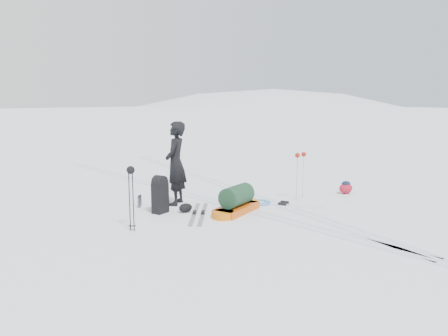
{
  "coord_description": "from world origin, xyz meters",
  "views": [
    {
      "loc": [
        -6.38,
        -7.99,
        2.58
      ],
      "look_at": [
        -0.23,
        -0.16,
        0.95
      ],
      "focal_mm": 35.0,
      "sensor_mm": 36.0,
      "label": 1
    }
  ],
  "objects_px": {
    "skier": "(176,163)",
    "pulk_sled": "(237,202)",
    "ski_poles_black": "(131,178)",
    "expedition_rucksack": "(161,195)"
  },
  "relations": [
    {
      "from": "pulk_sled",
      "to": "expedition_rucksack",
      "type": "bearing_deg",
      "value": 121.03
    },
    {
      "from": "skier",
      "to": "ski_poles_black",
      "type": "distance_m",
      "value": 2.21
    },
    {
      "from": "skier",
      "to": "pulk_sled",
      "type": "bearing_deg",
      "value": 72.02
    },
    {
      "from": "skier",
      "to": "pulk_sled",
      "type": "xyz_separation_m",
      "value": [
        0.66,
        -1.49,
        -0.77
      ]
    },
    {
      "from": "skier",
      "to": "pulk_sled",
      "type": "distance_m",
      "value": 1.8
    },
    {
      "from": "expedition_rucksack",
      "to": "skier",
      "type": "bearing_deg",
      "value": 11.37
    },
    {
      "from": "skier",
      "to": "expedition_rucksack",
      "type": "distance_m",
      "value": 0.99
    },
    {
      "from": "skier",
      "to": "expedition_rucksack",
      "type": "height_order",
      "value": "skier"
    },
    {
      "from": "pulk_sled",
      "to": "ski_poles_black",
      "type": "relative_size",
      "value": 1.31
    },
    {
      "from": "pulk_sled",
      "to": "expedition_rucksack",
      "type": "xyz_separation_m",
      "value": [
        -1.33,
        1.08,
        0.16
      ]
    }
  ]
}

